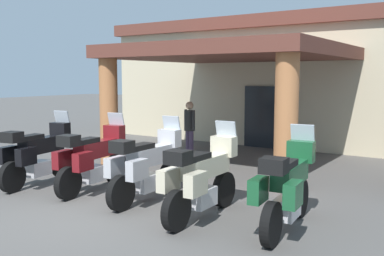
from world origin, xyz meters
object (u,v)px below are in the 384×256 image
at_px(motorcycle_green, 287,187).
at_px(motorcycle_silver, 146,166).
at_px(motel_building, 295,80).
at_px(pedestrian, 190,126).
at_px(motorcycle_maroon, 92,159).
at_px(motorcycle_black, 37,154).
at_px(motorcycle_cream, 201,178).

bearing_deg(motorcycle_green, motorcycle_silver, 83.46).
xyz_separation_m(motel_building, pedestrian, (-1.30, -5.48, -1.32)).
relative_size(motorcycle_maroon, motorcycle_green, 1.00).
distance_m(motorcycle_black, motorcycle_maroon, 1.46).
height_order(motorcycle_maroon, pedestrian, pedestrian).
height_order(motorcycle_silver, pedestrian, pedestrian).
relative_size(motorcycle_black, motorcycle_silver, 1.00).
bearing_deg(motorcycle_silver, motorcycle_maroon, 89.88).
height_order(motorcycle_black, motorcycle_silver, same).
bearing_deg(pedestrian, motorcycle_cream, 61.75).
bearing_deg(motorcycle_maroon, pedestrian, -2.46).
distance_m(motorcycle_black, motorcycle_green, 5.77).
bearing_deg(motorcycle_black, motorcycle_cream, -99.59).
bearing_deg(motorcycle_silver, motel_building, 2.33).
height_order(motel_building, motorcycle_silver, motel_building).
distance_m(motel_building, pedestrian, 5.78).
relative_size(motel_building, motorcycle_black, 6.36).
height_order(motorcycle_silver, motorcycle_green, same).
bearing_deg(motorcycle_silver, pedestrian, 21.76).
height_order(motorcycle_green, pedestrian, pedestrian).
xyz_separation_m(motorcycle_silver, motorcycle_green, (2.88, -0.15, 0.00)).
height_order(motorcycle_black, pedestrian, pedestrian).
xyz_separation_m(motorcycle_green, pedestrian, (-4.55, 4.36, 0.28)).
distance_m(motorcycle_silver, pedestrian, 4.53).
relative_size(motorcycle_silver, motorcycle_cream, 1.00).
bearing_deg(motorcycle_maroon, motel_building, -11.85).
relative_size(motorcycle_cream, pedestrian, 1.31).
height_order(motel_building, motorcycle_green, motel_building).
xyz_separation_m(motorcycle_black, motorcycle_maroon, (1.44, 0.25, 0.00)).
relative_size(motorcycle_black, motorcycle_green, 1.00).
height_order(motorcycle_maroon, motorcycle_cream, same).
bearing_deg(motorcycle_maroon, motorcycle_black, 94.40).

